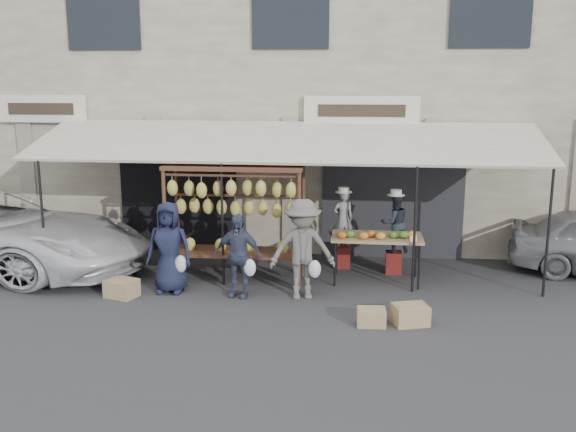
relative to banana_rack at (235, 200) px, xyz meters
name	(u,v)px	position (x,y,z in m)	size (l,w,h in m)	color
ground_plane	(267,308)	(0.82, -1.42, -1.57)	(90.00, 90.00, 0.00)	#2D2D30
shophouse	(304,84)	(0.82, 5.07, 2.08)	(24.00, 6.15, 7.30)	beige
awning	(284,143)	(0.83, 0.86, 1.01)	(10.00, 2.35, 2.92)	beige
banana_rack	(235,200)	(0.00, 0.00, 0.00)	(2.60, 0.90, 2.24)	#432618
produce_table	(377,238)	(2.67, 0.20, -0.69)	(1.70, 0.90, 1.04)	#99835C
vendor_left	(343,218)	(2.00, 1.14, -0.54)	(0.42, 0.27, 1.15)	gray
vendor_right	(395,223)	(3.03, 0.86, -0.55)	(0.57, 0.45, 1.18)	#252A36
customer_left	(169,247)	(-1.05, -0.79, -0.73)	(0.81, 0.53, 1.67)	#181C35
customer_mid	(238,255)	(0.22, -0.87, -0.82)	(0.88, 0.37, 1.50)	#3B445B
customer_right	(302,249)	(1.36, -0.83, -0.68)	(1.15, 0.66, 1.78)	#625D56
stool_left	(342,256)	(2.00, 1.14, -1.34)	(0.32, 0.32, 0.45)	maroon
stool_right	(393,262)	(3.03, 0.86, -1.35)	(0.31, 0.31, 0.43)	maroon
crate_near_a	(371,317)	(2.56, -1.99, -1.43)	(0.45, 0.34, 0.27)	tan
crate_near_b	(410,315)	(3.17, -1.88, -1.41)	(0.53, 0.40, 0.32)	tan
crate_far	(122,288)	(-1.84, -1.15, -1.41)	(0.53, 0.40, 0.32)	tan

